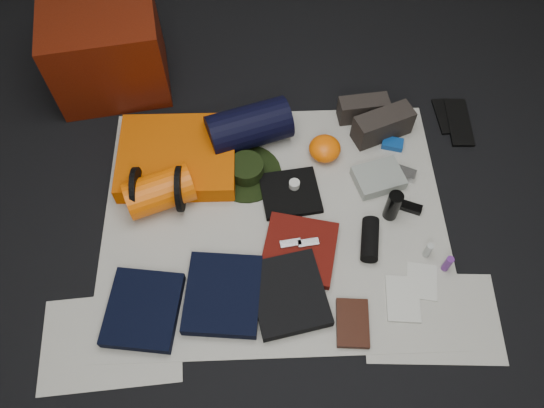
{
  "coord_description": "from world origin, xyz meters",
  "views": [
    {
      "loc": [
        -0.05,
        -1.2,
        2.2
      ],
      "look_at": [
        -0.01,
        0.03,
        0.1
      ],
      "focal_mm": 35.0,
      "sensor_mm": 36.0,
      "label": 1
    }
  ],
  "objects_px": {
    "stuff_sack": "(159,192)",
    "navy_duffel": "(249,127)",
    "water_bottle": "(393,206)",
    "paperback_book": "(353,323)",
    "red_cabinet": "(107,51)",
    "compact_camera": "(405,174)",
    "sleeping_pad": "(177,157)"
  },
  "relations": [
    {
      "from": "stuff_sack",
      "to": "navy_duffel",
      "type": "relative_size",
      "value": 0.76
    },
    {
      "from": "water_bottle",
      "to": "paperback_book",
      "type": "bearing_deg",
      "value": -114.36
    },
    {
      "from": "red_cabinet",
      "to": "stuff_sack",
      "type": "distance_m",
      "value": 0.85
    },
    {
      "from": "stuff_sack",
      "to": "paperback_book",
      "type": "bearing_deg",
      "value": -36.98
    },
    {
      "from": "red_cabinet",
      "to": "stuff_sack",
      "type": "height_order",
      "value": "red_cabinet"
    },
    {
      "from": "compact_camera",
      "to": "water_bottle",
      "type": "bearing_deg",
      "value": -91.02
    },
    {
      "from": "water_bottle",
      "to": "sleeping_pad",
      "type": "bearing_deg",
      "value": 161.67
    },
    {
      "from": "navy_duffel",
      "to": "paperback_book",
      "type": "xyz_separation_m",
      "value": [
        0.42,
        -0.99,
        -0.09
      ]
    },
    {
      "from": "compact_camera",
      "to": "paperback_book",
      "type": "relative_size",
      "value": 0.47
    },
    {
      "from": "sleeping_pad",
      "to": "compact_camera",
      "type": "distance_m",
      "value": 1.12
    },
    {
      "from": "navy_duffel",
      "to": "paperback_book",
      "type": "height_order",
      "value": "navy_duffel"
    },
    {
      "from": "sleeping_pad",
      "to": "stuff_sack",
      "type": "height_order",
      "value": "stuff_sack"
    },
    {
      "from": "sleeping_pad",
      "to": "paperback_book",
      "type": "bearing_deg",
      "value": -47.85
    },
    {
      "from": "red_cabinet",
      "to": "compact_camera",
      "type": "bearing_deg",
      "value": -33.51
    },
    {
      "from": "water_bottle",
      "to": "stuff_sack",
      "type": "bearing_deg",
      "value": 174.03
    },
    {
      "from": "stuff_sack",
      "to": "compact_camera",
      "type": "height_order",
      "value": "stuff_sack"
    },
    {
      "from": "red_cabinet",
      "to": "sleeping_pad",
      "type": "height_order",
      "value": "red_cabinet"
    },
    {
      "from": "stuff_sack",
      "to": "compact_camera",
      "type": "xyz_separation_m",
      "value": [
        1.18,
        0.1,
        -0.07
      ]
    },
    {
      "from": "navy_duffel",
      "to": "sleeping_pad",
      "type": "bearing_deg",
      "value": -177.22
    },
    {
      "from": "red_cabinet",
      "to": "navy_duffel",
      "type": "height_order",
      "value": "red_cabinet"
    },
    {
      "from": "navy_duffel",
      "to": "paperback_book",
      "type": "relative_size",
      "value": 1.96
    },
    {
      "from": "paperback_book",
      "to": "navy_duffel",
      "type": "bearing_deg",
      "value": 117.5
    },
    {
      "from": "sleeping_pad",
      "to": "navy_duffel",
      "type": "xyz_separation_m",
      "value": [
        0.36,
        0.13,
        0.06
      ]
    },
    {
      "from": "water_bottle",
      "to": "navy_duffel",
      "type": "bearing_deg",
      "value": 144.5
    },
    {
      "from": "stuff_sack",
      "to": "sleeping_pad",
      "type": "bearing_deg",
      "value": 73.31
    },
    {
      "from": "sleeping_pad",
      "to": "compact_camera",
      "type": "height_order",
      "value": "sleeping_pad"
    },
    {
      "from": "red_cabinet",
      "to": "paperback_book",
      "type": "xyz_separation_m",
      "value": [
        1.14,
        -1.42,
        -0.21
      ]
    },
    {
      "from": "water_bottle",
      "to": "paperback_book",
      "type": "xyz_separation_m",
      "value": [
        -0.24,
        -0.52,
        -0.07
      ]
    },
    {
      "from": "navy_duffel",
      "to": "water_bottle",
      "type": "xyz_separation_m",
      "value": [
        0.65,
        -0.47,
        -0.02
      ]
    },
    {
      "from": "red_cabinet",
      "to": "navy_duffel",
      "type": "xyz_separation_m",
      "value": [
        0.72,
        -0.43,
        -0.12
      ]
    },
    {
      "from": "red_cabinet",
      "to": "stuff_sack",
      "type": "bearing_deg",
      "value": -77.97
    },
    {
      "from": "sleeping_pad",
      "to": "paperback_book",
      "type": "height_order",
      "value": "sleeping_pad"
    }
  ]
}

